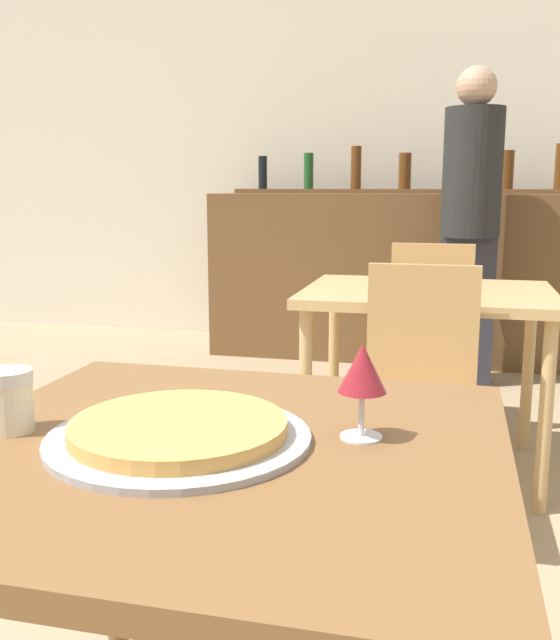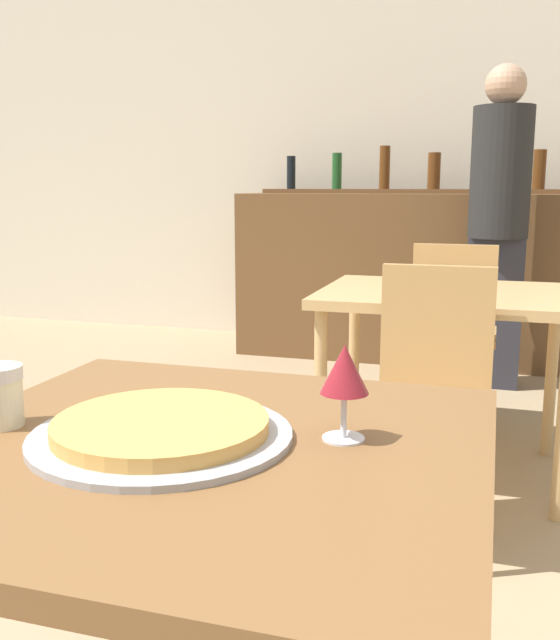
{
  "view_description": "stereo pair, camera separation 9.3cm",
  "coord_description": "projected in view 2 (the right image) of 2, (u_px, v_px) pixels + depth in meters",
  "views": [
    {
      "loc": [
        0.36,
        -1.04,
        1.18
      ],
      "look_at": [
        -0.03,
        0.55,
        0.87
      ],
      "focal_mm": 40.0,
      "sensor_mm": 36.0,
      "label": 1
    },
    {
      "loc": [
        0.45,
        -1.01,
        1.18
      ],
      "look_at": [
        -0.03,
        0.55,
        0.87
      ],
      "focal_mm": 40.0,
      "sensor_mm": 36.0,
      "label": 2
    }
  ],
  "objects": [
    {
      "name": "wall_back",
      "position": [
        439.0,
        155.0,
        5.18
      ],
      "size": [
        8.0,
        0.05,
        2.8
      ],
      "color": "silver",
      "rests_on": "ground_plane"
    },
    {
      "name": "dining_table_near",
      "position": [
        201.0,
        494.0,
        1.17
      ],
      "size": [
        0.92,
        0.9,
        0.77
      ],
      "color": "brown",
      "rests_on": "ground_plane"
    },
    {
      "name": "dining_table_far",
      "position": [
        446.0,
        313.0,
        2.88
      ],
      "size": [
        1.0,
        0.78,
        0.77
      ],
      "color": "tan",
      "rests_on": "ground_plane"
    },
    {
      "name": "bar_counter",
      "position": [
        428.0,
        278.0,
        4.86
      ],
      "size": [
        2.6,
        0.56,
        1.13
      ],
      "color": "brown",
      "rests_on": "ground_plane"
    },
    {
      "name": "bar_back_shelf",
      "position": [
        441.0,
        183.0,
        4.86
      ],
      "size": [
        2.39,
        0.24,
        0.32
      ],
      "color": "brown",
      "rests_on": "bar_counter"
    },
    {
      "name": "chair_far_side_front",
      "position": [
        432.0,
        384.0,
        2.37
      ],
      "size": [
        0.4,
        0.4,
        0.92
      ],
      "color": "tan",
      "rests_on": "ground_plane"
    },
    {
      "name": "chair_far_side_back",
      "position": [
        453.0,
        323.0,
        3.43
      ],
      "size": [
        0.4,
        0.4,
        0.92
      ],
      "rotation": [
        0.0,
        0.0,
        3.14
      ],
      "color": "tan",
      "rests_on": "ground_plane"
    },
    {
      "name": "pizza_tray",
      "position": [
        161.0,
        430.0,
        1.16
      ],
      "size": [
        0.43,
        0.43,
        0.04
      ],
      "color": "#A3A3A8",
      "rests_on": "dining_table_near"
    },
    {
      "name": "person_standing",
      "position": [
        498.0,
        215.0,
        4.11
      ],
      "size": [
        0.34,
        0.34,
        1.85
      ],
      "color": "#2D2D38",
      "rests_on": "ground_plane"
    },
    {
      "name": "wine_glass",
      "position": [
        345.0,
        372.0,
        1.15
      ],
      "size": [
        0.08,
        0.08,
        0.16
      ],
      "color": "silver",
      "rests_on": "dining_table_near"
    }
  ]
}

